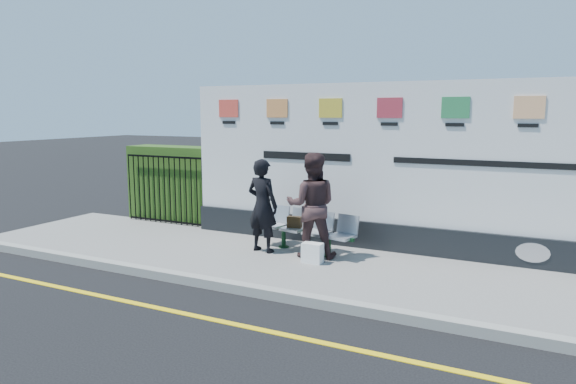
% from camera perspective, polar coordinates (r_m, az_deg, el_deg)
% --- Properties ---
extents(ground, '(80.00, 80.00, 0.00)m').
position_cam_1_polar(ground, '(6.41, -3.18, -15.04)').
color(ground, black).
extents(pavement, '(14.00, 3.00, 0.12)m').
position_cam_1_polar(pavement, '(8.51, 5.16, -8.49)').
color(pavement, slate).
rests_on(pavement, ground).
extents(kerb, '(14.00, 0.18, 0.14)m').
position_cam_1_polar(kerb, '(7.20, 0.79, -11.66)').
color(kerb, gray).
rests_on(kerb, ground).
extents(yellow_line, '(14.00, 0.10, 0.01)m').
position_cam_1_polar(yellow_line, '(6.40, -3.18, -15.01)').
color(yellow_line, yellow).
rests_on(yellow_line, ground).
extents(billboard, '(8.00, 0.30, 3.00)m').
position_cam_1_polar(billboard, '(9.34, 11.12, 1.47)').
color(billboard, black).
rests_on(billboard, pavement).
extents(hedge, '(2.35, 0.70, 1.70)m').
position_cam_1_polar(hedge, '(12.11, -12.20, 0.95)').
color(hedge, '#2B4E17').
rests_on(hedge, pavement).
extents(railing, '(2.05, 0.06, 1.54)m').
position_cam_1_polar(railing, '(11.77, -13.54, 0.29)').
color(railing, black).
rests_on(railing, pavement).
extents(bench, '(1.95, 0.87, 0.40)m').
position_cam_1_polar(bench, '(9.22, 1.95, -5.41)').
color(bench, '#B3B6BC').
rests_on(bench, pavement).
extents(woman_left, '(0.66, 0.48, 1.67)m').
position_cam_1_polar(woman_left, '(9.11, -2.85, -1.52)').
color(woman_left, black).
rests_on(woman_left, pavement).
extents(woman_right, '(1.07, 0.96, 1.81)m').
position_cam_1_polar(woman_right, '(8.75, 2.64, -1.49)').
color(woman_right, '#3A2526').
rests_on(woman_right, pavement).
extents(handbag_brown, '(0.27, 0.14, 0.21)m').
position_cam_1_polar(handbag_brown, '(9.29, 0.72, -3.36)').
color(handbag_brown, black).
rests_on(handbag_brown, bench).
extents(carrier_bag_white, '(0.33, 0.20, 0.33)m').
position_cam_1_polar(carrier_bag_white, '(8.56, 2.74, -6.78)').
color(carrier_bag_white, white).
rests_on(carrier_bag_white, pavement).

